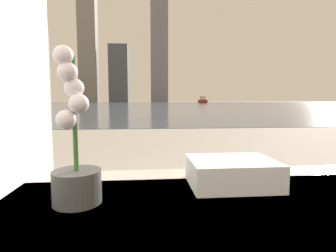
# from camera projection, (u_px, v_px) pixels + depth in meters

# --- Properties ---
(potted_orchid) EXTENTS (0.12, 0.12, 0.39)m
(potted_orchid) POSITION_uv_depth(u_px,v_px,m) (75.00, 157.00, 0.65)
(potted_orchid) COLOR #4C4C4C
(potted_orchid) RESTS_ON bathtub
(towel_stack) EXTENTS (0.26, 0.20, 0.08)m
(towel_stack) POSITION_uv_depth(u_px,v_px,m) (232.00, 172.00, 0.81)
(towel_stack) COLOR white
(towel_stack) RESTS_ON bathtub
(harbor_water) EXTENTS (180.00, 110.00, 0.01)m
(harbor_water) POSITION_uv_depth(u_px,v_px,m) (146.00, 103.00, 61.43)
(harbor_water) COLOR slate
(harbor_water) RESTS_ON ground_plane
(harbor_boat_2) EXTENTS (1.72, 2.89, 1.02)m
(harbor_boat_2) POSITION_uv_depth(u_px,v_px,m) (6.00, 102.00, 53.13)
(harbor_boat_2) COLOR #2D2D33
(harbor_boat_2) RESTS_ON harbor_water
(harbor_boat_3) EXTENTS (1.81, 4.93, 1.83)m
(harbor_boat_3) POSITION_uv_depth(u_px,v_px,m) (203.00, 101.00, 71.28)
(harbor_boat_3) COLOR maroon
(harbor_boat_3) RESTS_ON harbor_water
(skyline_tower_0) EXTENTS (8.16, 11.84, 31.75)m
(skyline_tower_0) POSITION_uv_depth(u_px,v_px,m) (35.00, 65.00, 111.25)
(skyline_tower_0) COLOR slate
(skyline_tower_0) RESTS_ON ground_plane
(skyline_tower_1) EXTENTS (7.44, 7.18, 60.79)m
(skyline_tower_1) POSITION_uv_depth(u_px,v_px,m) (88.00, 31.00, 111.79)
(skyline_tower_1) COLOR gray
(skyline_tower_1) RESTS_ON ground_plane
(skyline_tower_2) EXTENTS (8.06, 9.37, 24.32)m
(skyline_tower_2) POSITION_uv_depth(u_px,v_px,m) (119.00, 74.00, 114.74)
(skyline_tower_2) COLOR #4C515B
(skyline_tower_2) RESTS_ON ground_plane
(skyline_tower_3) EXTENTS (7.31, 8.29, 57.47)m
(skyline_tower_3) POSITION_uv_depth(u_px,v_px,m) (159.00, 36.00, 114.68)
(skyline_tower_3) COLOR slate
(skyline_tower_3) RESTS_ON ground_plane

